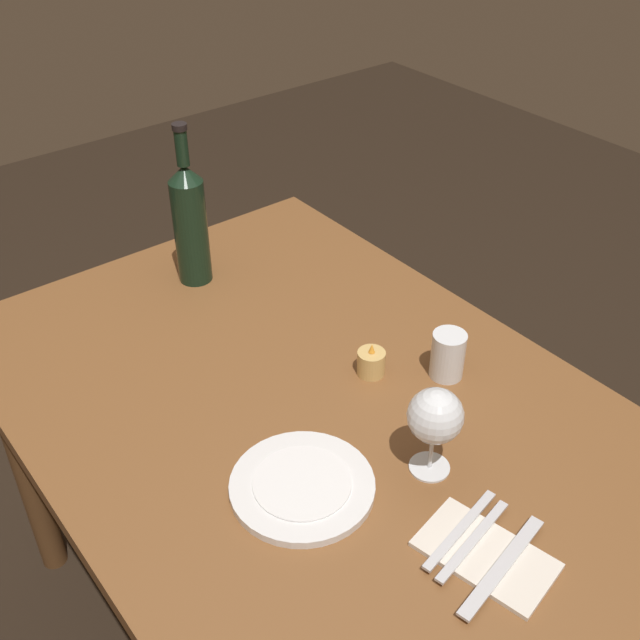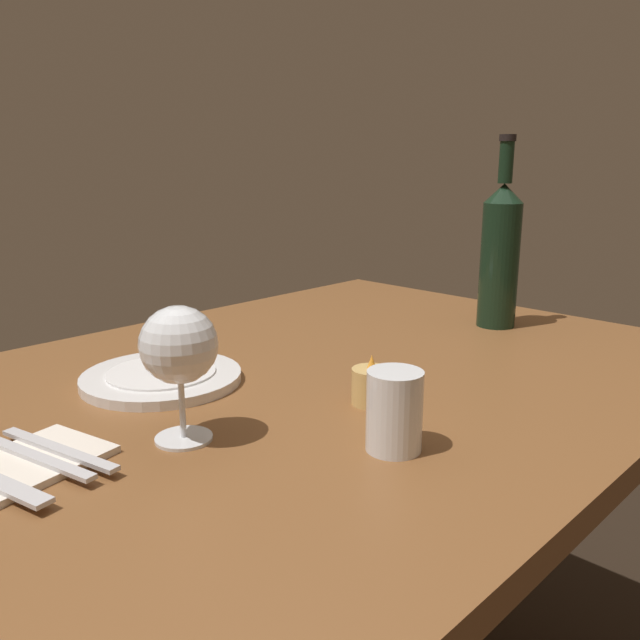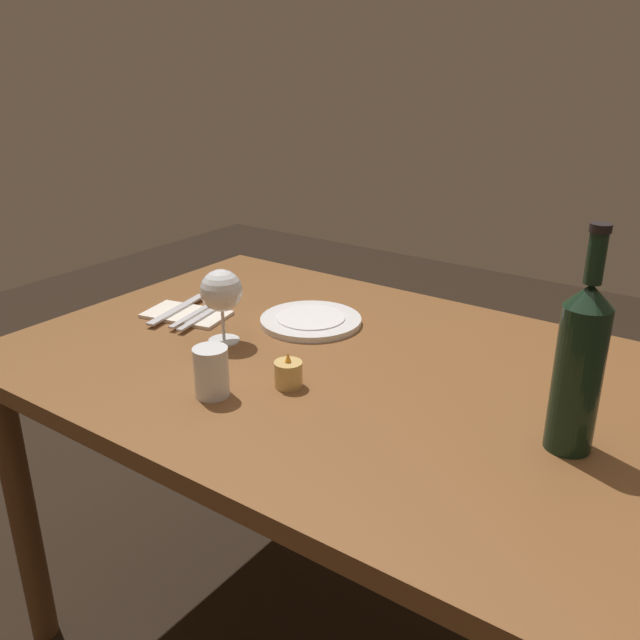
{
  "view_description": "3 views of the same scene",
  "coord_description": "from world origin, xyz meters",
  "px_view_note": "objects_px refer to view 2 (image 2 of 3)",
  "views": [
    {
      "loc": [
        0.81,
        -0.61,
        1.66
      ],
      "look_at": [
        -0.06,
        0.08,
        0.85
      ],
      "focal_mm": 43.49,
      "sensor_mm": 36.0,
      "label": 1
    },
    {
      "loc": [
        0.63,
        0.65,
        1.06
      ],
      "look_at": [
        -0.07,
        -0.03,
        0.81
      ],
      "focal_mm": 36.69,
      "sensor_mm": 36.0,
      "label": 2
    },
    {
      "loc": [
        -0.68,
        1.0,
        1.31
      ],
      "look_at": [
        -0.01,
        0.06,
        0.85
      ],
      "focal_mm": 37.93,
      "sensor_mm": 36.0,
      "label": 3
    }
  ],
  "objects_px": {
    "fork_inner": "(37,458)",
    "wine_bottle": "(500,252)",
    "dinner_plate": "(162,377)",
    "votive_candle": "(371,387)",
    "wine_glass_left": "(179,348)",
    "water_tumbler": "(394,414)",
    "folded_napkin": "(13,472)",
    "fork_outer": "(60,451)"
  },
  "relations": [
    {
      "from": "wine_bottle",
      "to": "votive_candle",
      "type": "xyz_separation_m",
      "value": [
        0.48,
        0.09,
        -0.12
      ]
    },
    {
      "from": "wine_glass_left",
      "to": "water_tumbler",
      "type": "bearing_deg",
      "value": 128.19
    },
    {
      "from": "wine_bottle",
      "to": "dinner_plate",
      "type": "xyz_separation_m",
      "value": [
        0.62,
        -0.18,
        -0.13
      ]
    },
    {
      "from": "wine_glass_left",
      "to": "folded_napkin",
      "type": "bearing_deg",
      "value": -17.12
    },
    {
      "from": "water_tumbler",
      "to": "votive_candle",
      "type": "xyz_separation_m",
      "value": [
        -0.09,
        -0.11,
        -0.02
      ]
    },
    {
      "from": "wine_bottle",
      "to": "water_tumbler",
      "type": "relative_size",
      "value": 3.87
    },
    {
      "from": "dinner_plate",
      "to": "folded_napkin",
      "type": "xyz_separation_m",
      "value": [
        0.26,
        0.13,
        -0.0
      ]
    },
    {
      "from": "fork_inner",
      "to": "fork_outer",
      "type": "bearing_deg",
      "value": 180.0
    },
    {
      "from": "wine_glass_left",
      "to": "folded_napkin",
      "type": "distance_m",
      "value": 0.21
    },
    {
      "from": "water_tumbler",
      "to": "votive_candle",
      "type": "distance_m",
      "value": 0.14
    },
    {
      "from": "dinner_plate",
      "to": "fork_outer",
      "type": "relative_size",
      "value": 1.27
    },
    {
      "from": "wine_bottle",
      "to": "fork_inner",
      "type": "distance_m",
      "value": 0.87
    },
    {
      "from": "wine_glass_left",
      "to": "wine_bottle",
      "type": "bearing_deg",
      "value": -179.52
    },
    {
      "from": "wine_bottle",
      "to": "dinner_plate",
      "type": "distance_m",
      "value": 0.66
    },
    {
      "from": "wine_glass_left",
      "to": "water_tumbler",
      "type": "relative_size",
      "value": 1.73
    },
    {
      "from": "fork_inner",
      "to": "fork_outer",
      "type": "distance_m",
      "value": 0.02
    },
    {
      "from": "wine_bottle",
      "to": "dinner_plate",
      "type": "relative_size",
      "value": 1.55
    },
    {
      "from": "fork_inner",
      "to": "wine_bottle",
      "type": "bearing_deg",
      "value": 176.89
    },
    {
      "from": "dinner_plate",
      "to": "folded_napkin",
      "type": "bearing_deg",
      "value": 27.14
    },
    {
      "from": "wine_glass_left",
      "to": "dinner_plate",
      "type": "bearing_deg",
      "value": -115.87
    },
    {
      "from": "fork_outer",
      "to": "wine_glass_left",
      "type": "bearing_deg",
      "value": 156.47
    },
    {
      "from": "wine_glass_left",
      "to": "votive_candle",
      "type": "distance_m",
      "value": 0.27
    },
    {
      "from": "votive_candle",
      "to": "fork_inner",
      "type": "bearing_deg",
      "value": -19.42
    },
    {
      "from": "folded_napkin",
      "to": "fork_inner",
      "type": "height_order",
      "value": "fork_inner"
    },
    {
      "from": "wine_glass_left",
      "to": "folded_napkin",
      "type": "relative_size",
      "value": 0.76
    },
    {
      "from": "dinner_plate",
      "to": "wine_glass_left",
      "type": "bearing_deg",
      "value": 64.13
    },
    {
      "from": "wine_bottle",
      "to": "votive_candle",
      "type": "distance_m",
      "value": 0.5
    },
    {
      "from": "dinner_plate",
      "to": "fork_inner",
      "type": "distance_m",
      "value": 0.27
    },
    {
      "from": "wine_bottle",
      "to": "water_tumbler",
      "type": "xyz_separation_m",
      "value": [
        0.57,
        0.19,
        -0.1
      ]
    },
    {
      "from": "wine_glass_left",
      "to": "fork_inner",
      "type": "distance_m",
      "value": 0.18
    },
    {
      "from": "votive_candle",
      "to": "fork_inner",
      "type": "relative_size",
      "value": 0.37
    },
    {
      "from": "wine_bottle",
      "to": "votive_candle",
      "type": "height_order",
      "value": "wine_bottle"
    },
    {
      "from": "wine_glass_left",
      "to": "wine_bottle",
      "type": "xyz_separation_m",
      "value": [
        -0.71,
        -0.01,
        0.03
      ]
    },
    {
      "from": "water_tumbler",
      "to": "dinner_plate",
      "type": "xyz_separation_m",
      "value": [
        0.06,
        -0.37,
        -0.03
      ]
    },
    {
      "from": "dinner_plate",
      "to": "fork_outer",
      "type": "distance_m",
      "value": 0.25
    },
    {
      "from": "wine_bottle",
      "to": "dinner_plate",
      "type": "bearing_deg",
      "value": -16.18
    },
    {
      "from": "dinner_plate",
      "to": "fork_inner",
      "type": "xyz_separation_m",
      "value": [
        0.24,
        0.13,
        0.0
      ]
    },
    {
      "from": "water_tumbler",
      "to": "fork_inner",
      "type": "bearing_deg",
      "value": -39.32
    },
    {
      "from": "wine_glass_left",
      "to": "water_tumbler",
      "type": "height_order",
      "value": "wine_glass_left"
    },
    {
      "from": "votive_candle",
      "to": "dinner_plate",
      "type": "distance_m",
      "value": 0.31
    },
    {
      "from": "dinner_plate",
      "to": "folded_napkin",
      "type": "distance_m",
      "value": 0.29
    },
    {
      "from": "votive_candle",
      "to": "folded_napkin",
      "type": "relative_size",
      "value": 0.32
    }
  ]
}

